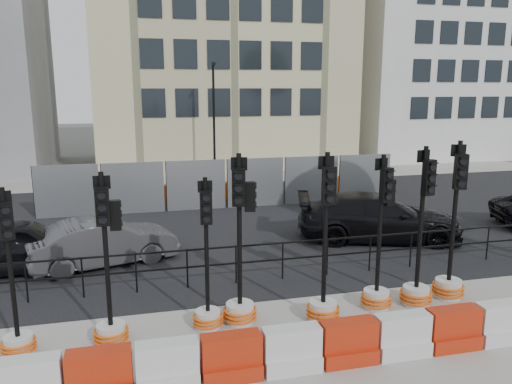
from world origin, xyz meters
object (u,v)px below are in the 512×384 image
object	(u,v)px
car_a	(21,245)
car_c	(379,217)
traffic_signal_d	(240,285)
traffic_signal_h	(450,267)
traffic_signal_a	(16,322)

from	to	relation	value
car_a	car_c	size ratio (longest dim) A/B	0.77
traffic_signal_d	traffic_signal_h	bearing A→B (deg)	15.52
traffic_signal_a	car_a	xyz separation A→B (m)	(-0.81, 4.58, 0.06)
car_a	traffic_signal_a	bearing A→B (deg)	-173.30
traffic_signal_a	traffic_signal_h	xyz separation A→B (m)	(9.13, 0.36, 0.11)
traffic_signal_a	car_a	distance (m)	4.65
traffic_signal_h	car_c	size ratio (longest dim) A/B	0.66
traffic_signal_a	traffic_signal_h	world-z (taller)	traffic_signal_h
traffic_signal_a	car_c	distance (m)	10.80
car_c	traffic_signal_h	bearing A→B (deg)	-169.60
traffic_signal_d	car_a	bearing A→B (deg)	153.96
car_c	traffic_signal_d	bearing A→B (deg)	146.90
traffic_signal_d	car_a	world-z (taller)	traffic_signal_d
traffic_signal_a	car_c	bearing A→B (deg)	6.96
traffic_signal_h	car_c	bearing A→B (deg)	95.43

